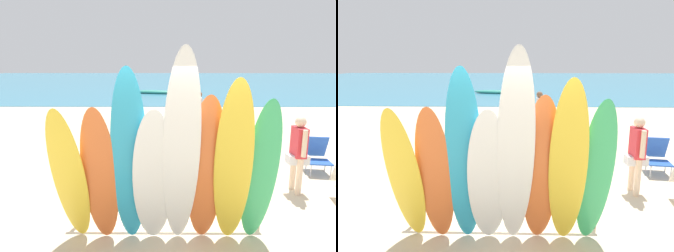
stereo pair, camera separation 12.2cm
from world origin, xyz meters
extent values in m
plane|color=beige|center=(0.00, 14.00, 0.00)|extent=(60.00, 60.00, 0.00)
cube|color=teal|center=(0.00, 32.29, 0.01)|extent=(60.00, 40.00, 0.02)
cylinder|color=brown|center=(-1.41, 0.00, 0.28)|extent=(0.07, 0.07, 0.57)
cylinder|color=brown|center=(1.41, 0.00, 0.28)|extent=(0.07, 0.07, 0.57)
cylinder|color=brown|center=(0.00, 0.00, 0.57)|extent=(2.95, 0.06, 0.06)
ellipsoid|color=yellow|center=(-1.30, -0.55, 1.01)|extent=(0.53, 0.74, 2.02)
ellipsoid|color=orange|center=(-0.90, -0.51, 1.01)|extent=(0.49, 0.54, 2.02)
ellipsoid|color=#289EC6|center=(-0.49, -0.55, 1.26)|extent=(0.54, 0.69, 2.51)
ellipsoid|color=white|center=(-0.18, -0.54, 1.00)|extent=(0.61, 0.65, 2.00)
ellipsoid|color=white|center=(0.19, -0.63, 1.37)|extent=(0.55, 0.83, 2.74)
ellipsoid|color=orange|center=(0.53, -0.48, 1.08)|extent=(0.54, 0.55, 2.17)
ellipsoid|color=yellow|center=(0.87, -0.58, 1.19)|extent=(0.56, 0.74, 2.39)
ellipsoid|color=#38B266|center=(1.26, -0.49, 1.06)|extent=(0.53, 0.60, 2.12)
cylinder|color=brown|center=(0.99, 5.65, 0.37)|extent=(0.11, 0.11, 0.74)
cylinder|color=brown|center=(0.99, 5.95, 0.37)|extent=(0.11, 0.11, 0.74)
cube|color=orange|center=(0.99, 5.80, 0.68)|extent=(0.40, 0.24, 0.18)
cube|color=silver|center=(0.99, 5.80, 1.03)|extent=(0.20, 0.38, 0.58)
sphere|color=brown|center=(0.99, 5.80, 1.42)|extent=(0.21, 0.21, 0.21)
cylinder|color=brown|center=(0.99, 5.56, 1.06)|extent=(0.09, 0.09, 0.51)
cylinder|color=brown|center=(0.99, 6.04, 1.06)|extent=(0.09, 0.09, 0.51)
cylinder|color=#9E704C|center=(0.74, 2.44, 0.37)|extent=(0.11, 0.11, 0.74)
cylinder|color=#9E704C|center=(0.48, 2.61, 0.37)|extent=(0.11, 0.11, 0.74)
cube|color=#B23399|center=(0.61, 2.52, 0.68)|extent=(0.40, 0.24, 0.18)
cube|color=black|center=(0.61, 2.52, 1.03)|extent=(0.43, 0.38, 0.58)
sphere|color=#9E704C|center=(0.61, 2.52, 1.42)|extent=(0.21, 0.21, 0.21)
cylinder|color=#9E704C|center=(0.81, 2.38, 1.06)|extent=(0.09, 0.09, 0.51)
cylinder|color=#9E704C|center=(0.41, 2.66, 1.06)|extent=(0.09, 0.09, 0.51)
cylinder|color=beige|center=(2.51, 1.17, 0.37)|extent=(0.11, 0.11, 0.73)
cylinder|color=beige|center=(2.51, 1.48, 0.37)|extent=(0.11, 0.11, 0.73)
cube|color=silver|center=(2.51, 1.32, 0.67)|extent=(0.39, 0.24, 0.18)
cube|color=#DB333D|center=(2.51, 1.32, 1.02)|extent=(0.20, 0.38, 0.57)
sphere|color=beige|center=(2.51, 1.32, 1.41)|extent=(0.21, 0.21, 0.21)
cylinder|color=beige|center=(2.51, 1.08, 1.05)|extent=(0.09, 0.09, 0.51)
cylinder|color=beige|center=(2.51, 1.57, 1.05)|extent=(0.09, 0.09, 0.51)
cylinder|color=beige|center=(0.48, 7.05, 0.36)|extent=(0.11, 0.11, 0.73)
cylinder|color=beige|center=(0.73, 7.22, 0.36)|extent=(0.11, 0.11, 0.73)
cube|color=#B23399|center=(0.61, 7.13, 0.67)|extent=(0.39, 0.24, 0.17)
cube|color=#33A36B|center=(0.61, 7.13, 1.01)|extent=(0.42, 0.37, 0.57)
sphere|color=beige|center=(0.61, 7.13, 1.40)|extent=(0.21, 0.21, 0.21)
cylinder|color=beige|center=(0.41, 7.00, 1.04)|extent=(0.09, 0.09, 0.51)
cylinder|color=beige|center=(0.81, 7.27, 1.04)|extent=(0.09, 0.09, 0.51)
cylinder|color=#B7B7BC|center=(2.09, 2.87, 0.14)|extent=(0.02, 0.02, 0.28)
cylinder|color=#B7B7BC|center=(2.47, 2.71, 0.14)|extent=(0.02, 0.02, 0.28)
cylinder|color=#B7B7BC|center=(2.24, 3.22, 0.14)|extent=(0.02, 0.02, 0.28)
cylinder|color=#B7B7BC|center=(2.62, 3.06, 0.14)|extent=(0.02, 0.02, 0.28)
cube|color=blue|center=(2.36, 2.96, 0.30)|extent=(0.64, 0.61, 0.03)
cube|color=blue|center=(2.48, 3.25, 0.57)|extent=(0.54, 0.39, 0.53)
cylinder|color=#B7B7BC|center=(3.17, 2.12, 0.14)|extent=(0.02, 0.02, 0.28)
cylinder|color=#B7B7BC|center=(3.59, 2.06, 0.14)|extent=(0.02, 0.02, 0.28)
cylinder|color=#B7B7BC|center=(3.23, 2.49, 0.14)|extent=(0.02, 0.02, 0.28)
cylinder|color=#B7B7BC|center=(3.64, 2.43, 0.14)|extent=(0.02, 0.02, 0.28)
cube|color=blue|center=(3.41, 2.28, 0.30)|extent=(0.56, 0.52, 0.03)
cube|color=blue|center=(3.45, 2.60, 0.56)|extent=(0.53, 0.30, 0.52)
ellipsoid|color=teal|center=(-1.14, 18.76, 0.13)|extent=(3.71, 1.48, 0.29)
camera|label=1|loc=(0.05, -4.42, 2.58)|focal=33.16mm
camera|label=2|loc=(0.17, -4.42, 2.58)|focal=33.16mm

